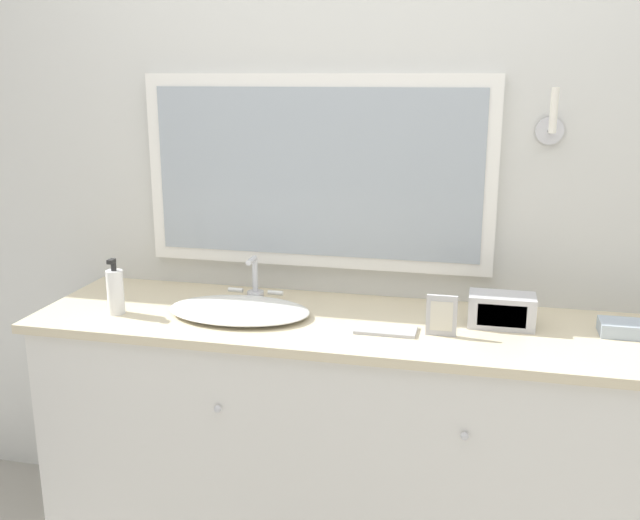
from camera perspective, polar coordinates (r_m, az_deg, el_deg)
The scene contains 8 objects.
wall_back at distance 2.56m, azimuth 4.08°, elevation 5.56°, with size 8.00×0.18×2.55m.
vanity_counter at distance 2.53m, azimuth 2.66°, elevation -14.45°, with size 2.15×0.59×0.90m.
sink_basin at distance 2.42m, azimuth -6.44°, elevation -3.91°, with size 0.48×0.36×0.16m.
soap_bottle at distance 2.49m, azimuth -16.05°, elevation -2.40°, with size 0.06×0.06×0.19m.
appliance_box at distance 2.36m, azimuth 14.32°, elevation -3.93°, with size 0.21×0.12×0.11m.
picture_frame at distance 2.23m, azimuth 9.70°, elevation -4.40°, with size 0.09×0.01×0.13m.
hand_towel_near_sink at distance 2.41m, azimuth 23.73°, elevation -5.08°, with size 0.20×0.10×0.04m.
metal_tray at distance 2.26m, azimuth 5.29°, elevation -5.57°, with size 0.19×0.10×0.01m.
Camera 1 is at (0.39, -1.87, 1.68)m, focal length 40.00 mm.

